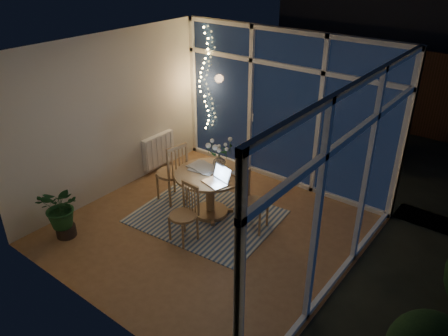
{
  "coord_description": "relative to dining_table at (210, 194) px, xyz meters",
  "views": [
    {
      "loc": [
        3.39,
        -4.04,
        3.77
      ],
      "look_at": [
        0.07,
        0.25,
        0.94
      ],
      "focal_mm": 35.0,
      "sensor_mm": 36.0,
      "label": 1
    }
  ],
  "objects": [
    {
      "name": "chair_front",
      "position": [
        0.13,
        -0.75,
        0.08
      ],
      "size": [
        0.44,
        0.44,
        0.87
      ],
      "primitive_type": "cube",
      "rotation": [
        0.0,
        0.0,
        -0.09
      ],
      "color": "#9B6346",
      "rests_on": "floor"
    },
    {
      "name": "garden_patio",
      "position": [
        0.76,
        4.67,
        -0.42
      ],
      "size": [
        12.0,
        6.0,
        0.1
      ],
      "primitive_type": "cube",
      "color": "black",
      "rests_on": "ground"
    },
    {
      "name": "fairy_lights",
      "position": [
        -1.39,
        1.55,
        1.17
      ],
      "size": [
        0.24,
        0.1,
        1.85
      ],
      "primitive_type": null,
      "color": "#F2C961",
      "rests_on": "window_wall_back"
    },
    {
      "name": "wall_right",
      "position": [
        2.26,
        -0.33,
        0.94
      ],
      "size": [
        0.04,
        4.0,
        2.6
      ],
      "primitive_type": "cube",
      "color": "beige",
      "rests_on": "floor"
    },
    {
      "name": "flower_vase",
      "position": [
        -0.01,
        0.24,
        0.46
      ],
      "size": [
        0.22,
        0.22,
        0.21
      ],
      "primitive_type": "imported",
      "rotation": [
        0.0,
        0.0,
        0.09
      ],
      "color": "silver",
      "rests_on": "dining_table"
    },
    {
      "name": "dining_table",
      "position": [
        0.0,
        0.0,
        0.0
      ],
      "size": [
        1.14,
        1.14,
        0.72
      ],
      "primitive_type": "cylinder",
      "rotation": [
        0.0,
        0.0,
        0.09
      ],
      "color": "#9B6346",
      "rests_on": "floor"
    },
    {
      "name": "rug",
      "position": [
        0.0,
        -0.1,
        -0.35
      ],
      "size": [
        2.2,
        1.83,
        0.01
      ],
      "primitive_type": "cube",
      "rotation": [
        0.0,
        0.0,
        0.09
      ],
      "color": "beige",
      "rests_on": "floor"
    },
    {
      "name": "potted_plant",
      "position": [
        -1.28,
        -1.7,
        0.02
      ],
      "size": [
        0.65,
        0.61,
        0.76
      ],
      "primitive_type": "imported",
      "rotation": [
        0.0,
        0.0,
        0.3
      ],
      "color": "#18451F",
      "rests_on": "floor"
    },
    {
      "name": "window_wall_back",
      "position": [
        0.26,
        1.63,
        0.94
      ],
      "size": [
        4.0,
        0.1,
        2.6
      ],
      "primitive_type": "cube",
      "color": "silver",
      "rests_on": "floor"
    },
    {
      "name": "phone",
      "position": [
        0.11,
        -0.02,
        0.36
      ],
      "size": [
        0.13,
        0.1,
        0.01
      ],
      "primitive_type": "cube",
      "rotation": [
        0.0,
        0.0,
        0.41
      ],
      "color": "black",
      "rests_on": "dining_table"
    },
    {
      "name": "bowl",
      "position": [
        0.35,
        0.2,
        0.38
      ],
      "size": [
        0.17,
        0.17,
        0.04
      ],
      "primitive_type": "imported",
      "rotation": [
        0.0,
        0.0,
        0.09
      ],
      "color": "white",
      "rests_on": "dining_table"
    },
    {
      "name": "window_wall_right",
      "position": [
        2.22,
        -0.33,
        0.94
      ],
      "size": [
        0.1,
        4.0,
        2.6
      ],
      "primitive_type": "cube",
      "color": "silver",
      "rests_on": "floor"
    },
    {
      "name": "chair_left",
      "position": [
        -0.76,
        -0.05,
        0.17
      ],
      "size": [
        0.56,
        0.56,
        1.05
      ],
      "primitive_type": "cube",
      "rotation": [
        0.0,
        0.0,
        -1.74
      ],
      "color": "#9B6346",
      "rests_on": "floor"
    },
    {
      "name": "radiator",
      "position": [
        -1.68,
        0.57,
        0.04
      ],
      "size": [
        0.1,
        0.7,
        0.58
      ],
      "primitive_type": "cube",
      "color": "white",
      "rests_on": "wall_left"
    },
    {
      "name": "ceiling",
      "position": [
        0.26,
        -0.33,
        2.24
      ],
      "size": [
        4.0,
        4.0,
        0.0
      ],
      "primitive_type": "plane",
      "color": "white",
      "rests_on": "wall_back"
    },
    {
      "name": "chair_right",
      "position": [
        0.75,
        0.09,
        0.1
      ],
      "size": [
        0.49,
        0.49,
        0.91
      ],
      "primitive_type": "cube",
      "rotation": [
        0.0,
        0.0,
        1.76
      ],
      "color": "#9B6346",
      "rests_on": "floor"
    },
    {
      "name": "wall_front",
      "position": [
        0.26,
        -2.33,
        0.94
      ],
      "size": [
        4.0,
        0.04,
        2.6
      ],
      "primitive_type": "cube",
      "color": "beige",
      "rests_on": "floor"
    },
    {
      "name": "laptop",
      "position": [
        0.25,
        -0.19,
        0.49
      ],
      "size": [
        0.42,
        0.38,
        0.26
      ],
      "primitive_type": null,
      "rotation": [
        0.0,
        0.0,
        -0.25
      ],
      "color": "silver",
      "rests_on": "dining_table"
    },
    {
      "name": "neighbour_roof",
      "position": [
        0.56,
        8.17,
        1.84
      ],
      "size": [
        7.0,
        3.0,
        2.2
      ],
      "primitive_type": "cube",
      "color": "#353840",
      "rests_on": "ground"
    },
    {
      "name": "wall_left",
      "position": [
        -1.74,
        -0.33,
        0.94
      ],
      "size": [
        0.04,
        4.0,
        2.6
      ],
      "primitive_type": "cube",
      "color": "beige",
      "rests_on": "floor"
    },
    {
      "name": "wall_back",
      "position": [
        0.26,
        1.67,
        0.94
      ],
      "size": [
        4.0,
        0.04,
        2.6
      ],
      "primitive_type": "cube",
      "color": "beige",
      "rests_on": "floor"
    },
    {
      "name": "garden_fence",
      "position": [
        0.26,
        5.17,
        0.54
      ],
      "size": [
        11.0,
        0.08,
        1.8
      ],
      "primitive_type": "cube",
      "color": "#322112",
      "rests_on": "ground"
    },
    {
      "name": "garden_shrubs",
      "position": [
        -0.54,
        3.07,
        0.09
      ],
      "size": [
        0.9,
        0.9,
        0.9
      ],
      "primitive_type": "sphere",
      "color": "black",
      "rests_on": "ground"
    },
    {
      "name": "newspapers",
      "position": [
        -0.19,
        0.04,
        0.37
      ],
      "size": [
        0.42,
        0.34,
        0.02
      ],
      "primitive_type": "cube",
      "rotation": [
        0.0,
        0.0,
        -0.1
      ],
      "color": "silver",
      "rests_on": "dining_table"
    },
    {
      "name": "floor",
      "position": [
        0.26,
        -0.33,
        -0.36
      ],
      "size": [
        4.0,
        4.0,
        0.0
      ],
      "primitive_type": "plane",
      "color": "brown",
      "rests_on": "ground"
    }
  ]
}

